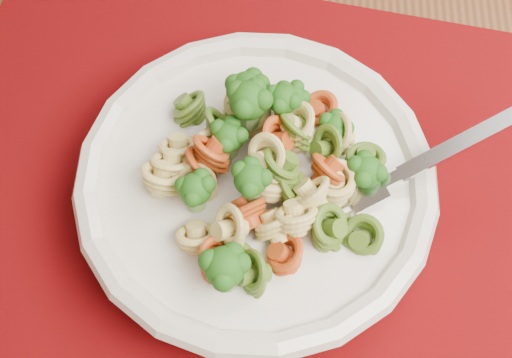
# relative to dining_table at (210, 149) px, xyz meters

# --- Properties ---
(dining_table) EXTENTS (1.64, 1.19, 0.71)m
(dining_table) POSITION_rel_dining_table_xyz_m (0.00, 0.00, 0.00)
(dining_table) COLOR #553318
(dining_table) RESTS_ON ground
(placemat) EXTENTS (0.49, 0.39, 0.00)m
(placemat) POSITION_rel_dining_table_xyz_m (0.05, -0.07, 0.09)
(placemat) COLOR #5F0405
(placemat) RESTS_ON dining_table
(pasta_bowl) EXTENTS (0.25, 0.25, 0.05)m
(pasta_bowl) POSITION_rel_dining_table_xyz_m (0.06, -0.09, 0.12)
(pasta_bowl) COLOR silver
(pasta_bowl) RESTS_ON placemat
(pasta_broccoli_heap) EXTENTS (0.22, 0.22, 0.06)m
(pasta_broccoli_heap) POSITION_rel_dining_table_xyz_m (0.06, -0.09, 0.13)
(pasta_broccoli_heap) COLOR #ECDE74
(pasta_broccoli_heap) RESTS_ON pasta_bowl
(fork) EXTENTS (0.17, 0.12, 0.08)m
(fork) POSITION_rel_dining_table_xyz_m (0.14, -0.08, 0.13)
(fork) COLOR silver
(fork) RESTS_ON pasta_bowl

